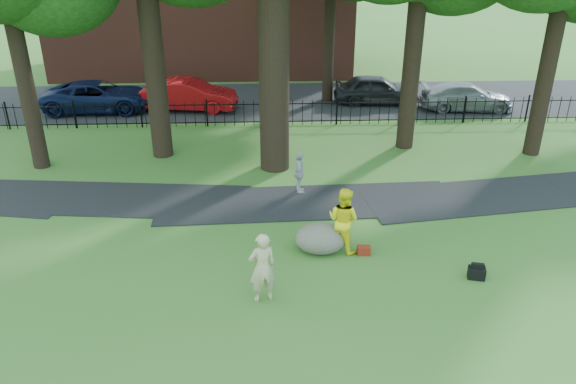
{
  "coord_description": "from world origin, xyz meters",
  "views": [
    {
      "loc": [
        -0.4,
        -12.92,
        8.48
      ],
      "look_at": [
        0.28,
        2.0,
        1.33
      ],
      "focal_mm": 35.0,
      "sensor_mm": 36.0,
      "label": 1
    }
  ],
  "objects_px": {
    "boulder": "(321,237)",
    "red_sedan": "(190,95)",
    "lamppost": "(29,116)",
    "woman": "(262,268)",
    "man": "(343,220)"
  },
  "relations": [
    {
      "from": "red_sedan",
      "to": "boulder",
      "type": "bearing_deg",
      "value": -151.39
    },
    {
      "from": "woman",
      "to": "red_sedan",
      "type": "height_order",
      "value": "woman"
    },
    {
      "from": "boulder",
      "to": "man",
      "type": "bearing_deg",
      "value": 0.14
    },
    {
      "from": "boulder",
      "to": "lamppost",
      "type": "relative_size",
      "value": 0.37
    },
    {
      "from": "red_sedan",
      "to": "man",
      "type": "bearing_deg",
      "value": -149.18
    },
    {
      "from": "woman",
      "to": "man",
      "type": "bearing_deg",
      "value": -151.97
    },
    {
      "from": "lamppost",
      "to": "red_sedan",
      "type": "distance_m",
      "value": 8.71
    },
    {
      "from": "man",
      "to": "red_sedan",
      "type": "distance_m",
      "value": 14.93
    },
    {
      "from": "man",
      "to": "lamppost",
      "type": "bearing_deg",
      "value": 6.21
    },
    {
      "from": "woman",
      "to": "boulder",
      "type": "height_order",
      "value": "woman"
    },
    {
      "from": "lamppost",
      "to": "red_sedan",
      "type": "bearing_deg",
      "value": 67.87
    },
    {
      "from": "lamppost",
      "to": "boulder",
      "type": "bearing_deg",
      "value": -18.99
    },
    {
      "from": "lamppost",
      "to": "red_sedan",
      "type": "relative_size",
      "value": 0.87
    },
    {
      "from": "woman",
      "to": "red_sedan",
      "type": "bearing_deg",
      "value": -94.32
    },
    {
      "from": "boulder",
      "to": "red_sedan",
      "type": "relative_size",
      "value": 0.32
    }
  ]
}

